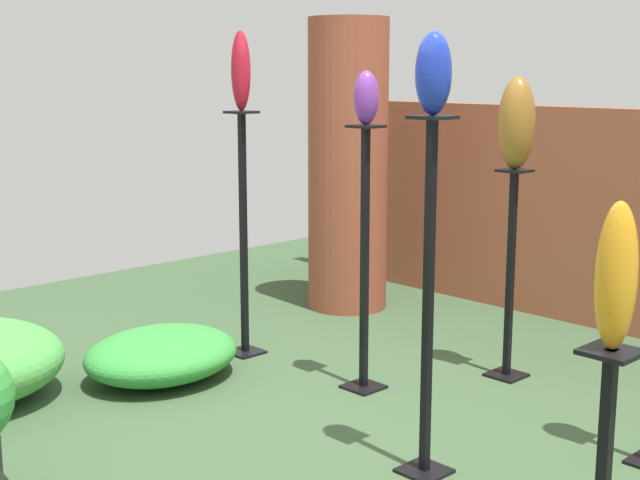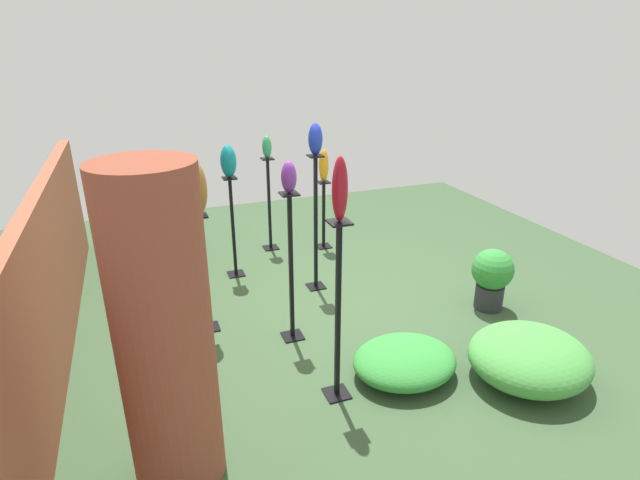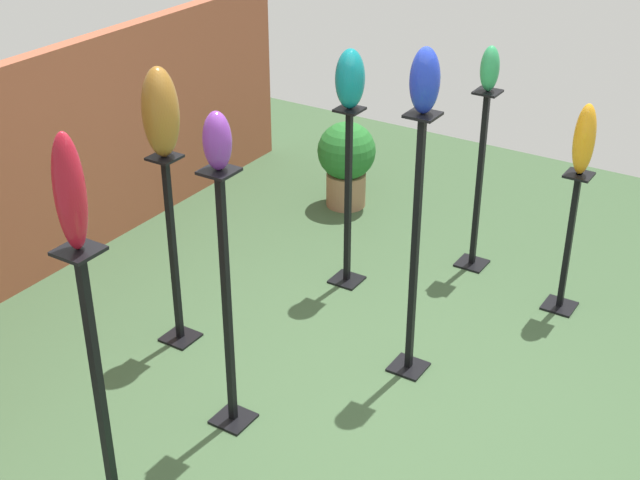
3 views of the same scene
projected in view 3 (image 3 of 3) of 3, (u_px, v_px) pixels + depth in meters
ground_plane at (376, 418)px, 4.83m from camera, size 8.00×8.00×0.00m
brick_wall_back at (12, 180)px, 5.76m from camera, size 5.60×0.12×1.52m
pedestal_bronze at (174, 260)px, 5.24m from camera, size 0.20×0.20×1.22m
pedestal_amber at (568, 249)px, 5.62m from camera, size 0.20×0.20×0.95m
pedestal_cobalt at (414, 259)px, 4.89m from camera, size 0.20×0.20×1.58m
pedestal_violet at (227, 314)px, 4.50m from camera, size 0.20×0.20×1.48m
pedestal_jade at (479, 189)px, 6.04m from camera, size 0.20×0.20×1.28m
pedestal_ruby at (103, 419)px, 3.74m from camera, size 0.20×0.20×1.52m
pedestal_teal at (348, 206)px, 5.85m from camera, size 0.20×0.20×1.25m
art_vase_bronze at (161, 112)px, 4.81m from camera, size 0.21×0.20×0.51m
art_vase_amber at (584, 139)px, 5.27m from camera, size 0.12×0.13×0.45m
art_vase_cobalt at (425, 81)px, 4.41m from camera, size 0.15×0.16×0.34m
art_vase_violet at (217, 141)px, 4.06m from camera, size 0.13×0.14×0.29m
art_vase_jade at (490, 68)px, 5.64m from camera, size 0.13×0.12×0.30m
art_vase_ruby at (70, 192)px, 3.24m from camera, size 0.12×0.11×0.47m
art_vase_teal at (350, 79)px, 5.44m from camera, size 0.19×0.18×0.38m
potted_plant_mid_left at (346, 159)px, 6.99m from camera, size 0.46×0.46×0.70m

